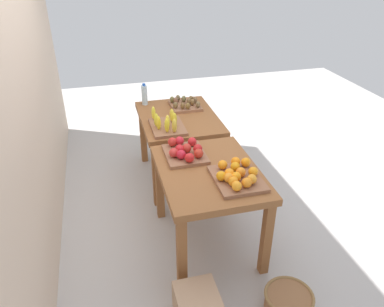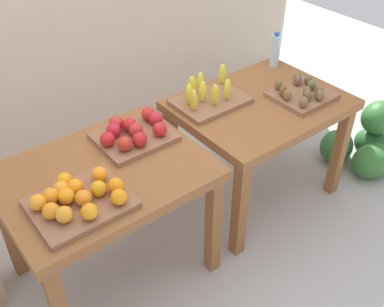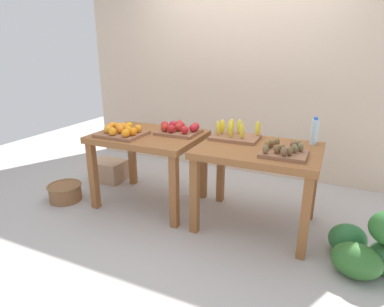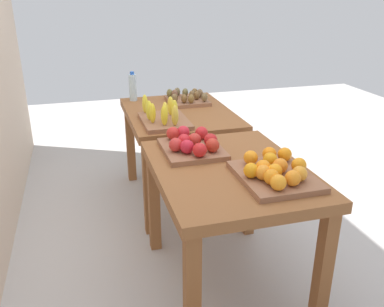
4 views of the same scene
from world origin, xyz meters
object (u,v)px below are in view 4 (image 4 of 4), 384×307
at_px(display_table_left, 229,186).
at_px(kiwi_bin, 187,98).
at_px(display_table_right, 179,125).
at_px(banana_crate, 164,117).
at_px(water_bottle, 133,87).
at_px(orange_bin, 275,171).
at_px(watermelon_pile, 184,138).
at_px(apple_bin, 192,144).

height_order(display_table_left, kiwi_bin, kiwi_bin).
xyz_separation_m(display_table_right, banana_crate, (-0.28, 0.18, 0.16)).
height_order(display_table_right, water_bottle, water_bottle).
height_order(display_table_right, orange_bin, orange_bin).
height_order(display_table_left, watermelon_pile, display_table_left).
bearing_deg(banana_crate, display_table_left, -167.90).
height_order(orange_bin, water_bottle, water_bottle).
bearing_deg(banana_crate, apple_bin, -175.26).
xyz_separation_m(orange_bin, apple_bin, (0.48, 0.30, 0.00)).
bearing_deg(water_bottle, apple_bin, -172.64).
bearing_deg(display_table_right, display_table_left, 180.00).
xyz_separation_m(display_table_right, watermelon_pile, (0.92, -0.27, -0.46)).
distance_m(orange_bin, water_bottle, 1.80).
height_order(orange_bin, kiwi_bin, orange_bin).
height_order(water_bottle, watermelon_pile, water_bottle).
relative_size(orange_bin, watermelon_pile, 0.73).
relative_size(banana_crate, kiwi_bin, 1.22).
relative_size(display_table_left, display_table_right, 1.00).
height_order(display_table_left, banana_crate, banana_crate).
bearing_deg(display_table_left, water_bottle, 10.93).
relative_size(water_bottle, watermelon_pile, 0.41).
bearing_deg(apple_bin, display_table_right, -8.94).
bearing_deg(orange_bin, watermelon_pile, -2.81).
bearing_deg(orange_bin, display_table_left, 38.33).
relative_size(banana_crate, water_bottle, 1.79).
bearing_deg(kiwi_bin, watermelon_pile, -11.89).
relative_size(apple_bin, water_bottle, 1.73).
height_order(apple_bin, watermelon_pile, apple_bin).
relative_size(apple_bin, banana_crate, 0.97).
bearing_deg(display_table_right, kiwi_bin, -29.33).
bearing_deg(apple_bin, display_table_left, -153.93).
bearing_deg(banana_crate, kiwi_bin, -31.44).
xyz_separation_m(orange_bin, banana_crate, (1.05, 0.34, 0.00)).
distance_m(display_table_left, watermelon_pile, 2.11).
height_order(apple_bin, banana_crate, banana_crate).
xyz_separation_m(display_table_left, kiwi_bin, (1.35, -0.13, 0.15)).
relative_size(display_table_left, kiwi_bin, 2.89).
height_order(display_table_right, apple_bin, apple_bin).
bearing_deg(display_table_left, watermelon_pile, -7.63).
distance_m(display_table_right, water_bottle, 0.56).
bearing_deg(banana_crate, orange_bin, -161.87).
relative_size(banana_crate, watermelon_pile, 0.73).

